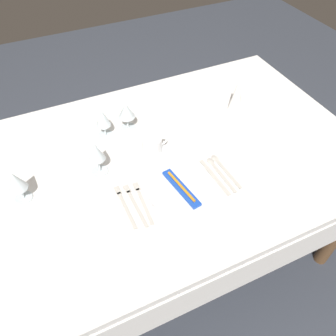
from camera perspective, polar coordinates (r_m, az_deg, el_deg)
The scene contains 17 objects.
ground_plane at distance 2.01m, azimuth -1.43°, elevation -13.37°, with size 6.00×6.00×0.00m, color #383D47.
dining_table at distance 1.47m, azimuth -1.89°, elevation -0.64°, with size 1.80×1.11×0.74m.
dinner_plate at distance 1.29m, azimuth 2.24°, elevation -3.88°, with size 0.26×0.26×0.02m, color white.
toothbrush_package at distance 1.27m, azimuth 2.27°, elevation -3.41°, with size 0.07×0.21×0.02m.
fork_outer at distance 1.27m, azimuth -4.38°, elevation -5.63°, with size 0.03×0.21×0.00m.
fork_inner at distance 1.26m, azimuth -5.75°, elevation -6.02°, with size 0.02×0.22×0.00m.
fork_salad at distance 1.26m, azimuth -7.46°, elevation -6.25°, with size 0.02×0.21×0.00m.
dinner_knife at distance 1.35m, azimuth 8.09°, elevation -1.73°, with size 0.03×0.21×0.00m.
spoon_soup at distance 1.38m, azimuth 8.50°, elevation -0.41°, with size 0.03×0.21×0.01m.
spoon_dessert at distance 1.40m, azimuth 9.29°, elevation 0.16°, with size 0.03×0.21×0.01m.
saucer_left at distance 1.44m, azimuth -2.53°, elevation 2.95°, with size 0.13×0.13×0.01m, color white.
coffee_cup_left at distance 1.42m, azimuth -2.52°, elevation 4.11°, with size 0.11×0.09×0.07m.
wine_glass_centre at distance 1.32m, azimuth -24.54°, elevation -2.21°, with size 0.07×0.07×0.14m.
wine_glass_left at distance 1.51m, azimuth -7.13°, elevation 9.49°, with size 0.08×0.08×0.14m.
wine_glass_right at distance 1.49m, azimuth -11.07°, elevation 8.15°, with size 0.07×0.07×0.14m.
wine_glass_far at distance 1.32m, azimuth -12.16°, elevation 2.48°, with size 0.07×0.07×0.15m.
napkin_folded at distance 1.66m, azimuth 11.69°, elevation 12.17°, with size 0.07×0.07×0.17m, color white.
Camera 1 is at (-0.37, -0.92, 1.75)m, focal length 35.71 mm.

